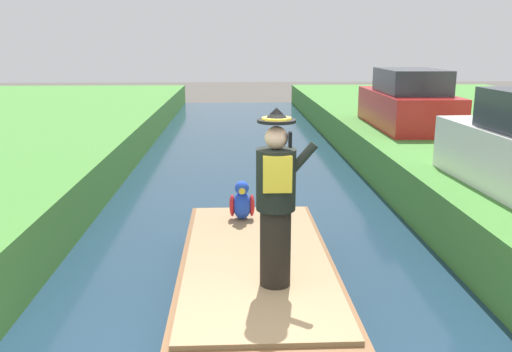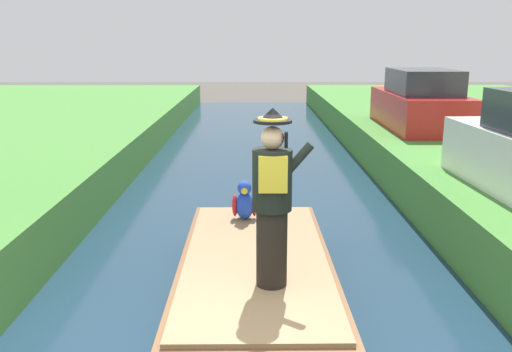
% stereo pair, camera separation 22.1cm
% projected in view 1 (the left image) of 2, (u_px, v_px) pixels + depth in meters
% --- Properties ---
extents(boat, '(1.82, 4.21, 0.61)m').
position_uv_depth(boat, '(257.00, 280.00, 6.50)').
color(boat, brown).
rests_on(boat, canal_water).
extents(person_pirate, '(0.61, 0.42, 1.85)m').
position_uv_depth(person_pirate, '(276.00, 199.00, 5.46)').
color(person_pirate, black).
rests_on(person_pirate, boat).
extents(parrot_plush, '(0.36, 0.35, 0.57)m').
position_uv_depth(parrot_plush, '(242.00, 203.00, 7.70)').
color(parrot_plush, blue).
rests_on(parrot_plush, boat).
extents(parked_car_red, '(1.74, 4.02, 1.50)m').
position_uv_depth(parked_car_red, '(408.00, 103.00, 14.09)').
color(parked_car_red, red).
rests_on(parked_car_red, grass_bank_far).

